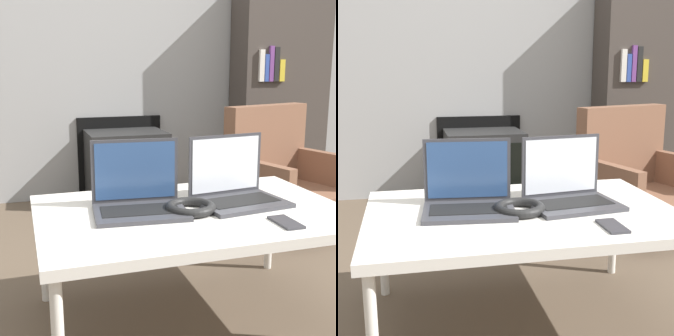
{
  "view_description": "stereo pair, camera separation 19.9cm",
  "coord_description": "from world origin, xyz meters",
  "views": [
    {
      "loc": [
        -0.6,
        -1.29,
        0.97
      ],
      "look_at": [
        0.0,
        0.57,
        0.55
      ],
      "focal_mm": 50.0,
      "sensor_mm": 36.0,
      "label": 1
    },
    {
      "loc": [
        -0.41,
        -1.34,
        0.97
      ],
      "look_at": [
        0.0,
        0.57,
        0.55
      ],
      "focal_mm": 50.0,
      "sensor_mm": 36.0,
      "label": 2
    }
  ],
  "objects": [
    {
      "name": "wall_back",
      "position": [
        0.0,
        2.21,
        1.29
      ],
      "size": [
        7.0,
        0.08,
        2.6
      ],
      "color": "#999999",
      "rests_on": "ground_plane"
    },
    {
      "name": "table",
      "position": [
        0.0,
        0.27,
        0.42
      ],
      "size": [
        1.14,
        0.77,
        0.45
      ],
      "color": "silver",
      "rests_on": "ground_plane"
    },
    {
      "name": "laptop_left",
      "position": [
        -0.2,
        0.32,
        0.51
      ],
      "size": [
        0.35,
        0.28,
        0.26
      ],
      "rotation": [
        0.0,
        0.0,
        -0.1
      ],
      "color": "#38383D",
      "rests_on": "table"
    },
    {
      "name": "laptop_right",
      "position": [
        0.19,
        0.32,
        0.51
      ],
      "size": [
        0.36,
        0.28,
        0.26
      ],
      "rotation": [
        0.0,
        0.0,
        0.12
      ],
      "color": "#38383D",
      "rests_on": "table"
    },
    {
      "name": "headphones",
      "position": [
        -0.02,
        0.24,
        0.47
      ],
      "size": [
        0.19,
        0.19,
        0.03
      ],
      "color": "black",
      "rests_on": "table"
    },
    {
      "name": "phone",
      "position": [
        0.24,
        0.02,
        0.46
      ],
      "size": [
        0.07,
        0.14,
        0.01
      ],
      "color": "#333338",
      "rests_on": "table"
    },
    {
      "name": "tv",
      "position": [
        0.13,
        1.95,
        0.26
      ],
      "size": [
        0.55,
        0.43,
        0.52
      ],
      "color": "black",
      "rests_on": "ground_plane"
    },
    {
      "name": "armchair",
      "position": [
        0.91,
        1.15,
        0.36
      ],
      "size": [
        0.74,
        0.7,
        0.74
      ],
      "rotation": [
        0.0,
        0.0,
        0.29
      ],
      "color": "brown",
      "rests_on": "ground_plane"
    },
    {
      "name": "bookshelf",
      "position": [
        1.39,
        2.01,
        0.78
      ],
      "size": [
        0.73,
        0.32,
        1.57
      ],
      "color": "#3F3833",
      "rests_on": "ground_plane"
    }
  ]
}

